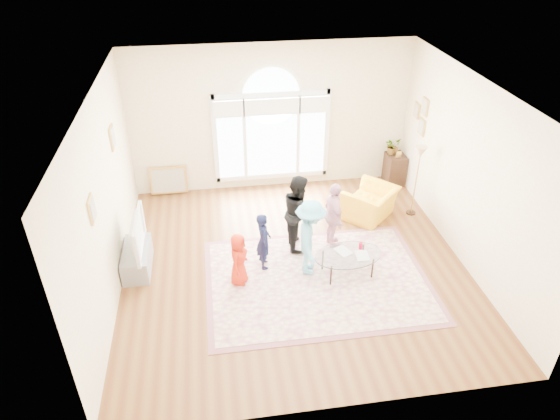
{
  "coord_description": "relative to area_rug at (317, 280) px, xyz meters",
  "views": [
    {
      "loc": [
        -1.31,
        -6.95,
        5.57
      ],
      "look_at": [
        -0.22,
        0.3,
        0.99
      ],
      "focal_mm": 32.0,
      "sensor_mm": 36.0,
      "label": 1
    }
  ],
  "objects": [
    {
      "name": "rug_border",
      "position": [
        0.0,
        0.0,
        -0.0
      ],
      "size": [
        3.8,
        2.8,
        0.01
      ],
      "primitive_type": "cube",
      "color": "#8A5259",
      "rests_on": "ground"
    },
    {
      "name": "room_shell",
      "position": [
        -0.3,
        3.32,
        1.56
      ],
      "size": [
        6.0,
        6.0,
        6.0
      ],
      "color": "beige",
      "rests_on": "ground"
    },
    {
      "name": "floor_lamp",
      "position": [
        2.39,
        1.84,
        1.27
      ],
      "size": [
        0.29,
        0.29,
        1.51
      ],
      "color": "black",
      "rests_on": "ground"
    },
    {
      "name": "coffee_table",
      "position": [
        0.54,
        0.1,
        0.39
      ],
      "size": [
        1.25,
        0.88,
        0.54
      ],
      "rotation": [
        0.0,
        0.0,
        0.11
      ],
      "color": "silver",
      "rests_on": "ground"
    },
    {
      "name": "armchair",
      "position": [
        1.48,
        1.83,
        0.31
      ],
      "size": [
        1.32,
        1.32,
        0.65
      ],
      "primitive_type": "imported",
      "rotation": [
        0.0,
        0.0,
        3.91
      ],
      "color": "yellow",
      "rests_on": "ground"
    },
    {
      "name": "child_red",
      "position": [
        -1.32,
        0.15,
        0.48
      ],
      "size": [
        0.46,
        0.54,
        0.95
      ],
      "primitive_type": "imported",
      "rotation": [
        0.0,
        0.0,
        1.18
      ],
      "color": "red",
      "rests_on": "area_rug"
    },
    {
      "name": "child_navy",
      "position": [
        -0.85,
        0.53,
        0.54
      ],
      "size": [
        0.26,
        0.39,
        1.07
      ],
      "primitive_type": "imported",
      "rotation": [
        0.0,
        0.0,
        1.58
      ],
      "color": "black",
      "rests_on": "area_rug"
    },
    {
      "name": "plant_pedestal",
      "position": [
        2.39,
        3.27,
        0.34
      ],
      "size": [
        0.2,
        0.2,
        0.7
      ],
      "primitive_type": "cylinder",
      "color": "white",
      "rests_on": "ground"
    },
    {
      "name": "television",
      "position": [
        -3.06,
        0.79,
        0.73
      ],
      "size": [
        0.17,
        1.13,
        0.65
      ],
      "color": "black",
      "rests_on": "tv_console"
    },
    {
      "name": "ground",
      "position": [
        -0.31,
        0.49,
        -0.01
      ],
      "size": [
        6.0,
        6.0,
        0.0
      ],
      "primitive_type": "plane",
      "color": "#5C3117",
      "rests_on": "ground"
    },
    {
      "name": "leaning_picture",
      "position": [
        -2.61,
        3.39,
        -0.01
      ],
      "size": [
        0.8,
        0.14,
        0.62
      ],
      "primitive_type": "cube",
      "rotation": [
        -0.14,
        0.0,
        0.0
      ],
      "color": "tan",
      "rests_on": "ground"
    },
    {
      "name": "potted_plant",
      "position": [
        2.39,
        3.27,
        0.88
      ],
      "size": [
        0.42,
        0.39,
        0.37
      ],
      "primitive_type": "imported",
      "rotation": [
        0.0,
        0.0,
        0.38
      ],
      "color": "#33722D",
      "rests_on": "plant_pedestal"
    },
    {
      "name": "child_black",
      "position": [
        -0.15,
        1.05,
        0.74
      ],
      "size": [
        0.57,
        0.72,
        1.46
      ],
      "primitive_type": "imported",
      "rotation": [
        0.0,
        0.0,
        1.55
      ],
      "color": "black",
      "rests_on": "area_rug"
    },
    {
      "name": "child_pink",
      "position": [
        0.49,
        0.95,
        0.66
      ],
      "size": [
        0.39,
        0.79,
        1.3
      ],
      "primitive_type": "imported",
      "rotation": [
        0.0,
        0.0,
        1.66
      ],
      "color": "#F1ADBF",
      "rests_on": "area_rug"
    },
    {
      "name": "child_blue",
      "position": [
        -0.09,
        0.26,
        0.71
      ],
      "size": [
        0.66,
        0.98,
        1.4
      ],
      "primitive_type": "imported",
      "rotation": [
        0.0,
        0.0,
        1.4
      ],
      "color": "#63B6D7",
      "rests_on": "area_rug"
    },
    {
      "name": "side_cabinet",
      "position": [
        2.47,
        3.16,
        0.34
      ],
      "size": [
        0.4,
        0.5,
        0.7
      ],
      "primitive_type": "cube",
      "color": "black",
      "rests_on": "ground"
    },
    {
      "name": "area_rug",
      "position": [
        0.0,
        0.0,
        0.0
      ],
      "size": [
        3.6,
        2.6,
        0.02
      ],
      "primitive_type": "cube",
      "color": "beige",
      "rests_on": "ground"
    },
    {
      "name": "tv_console",
      "position": [
        -3.06,
        0.79,
        0.2
      ],
      "size": [
        0.45,
        1.0,
        0.42
      ],
      "primitive_type": "cube",
      "color": "gray",
      "rests_on": "ground"
    }
  ]
}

